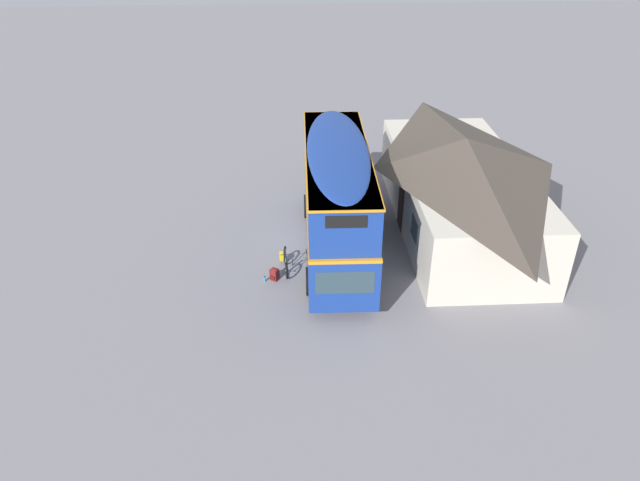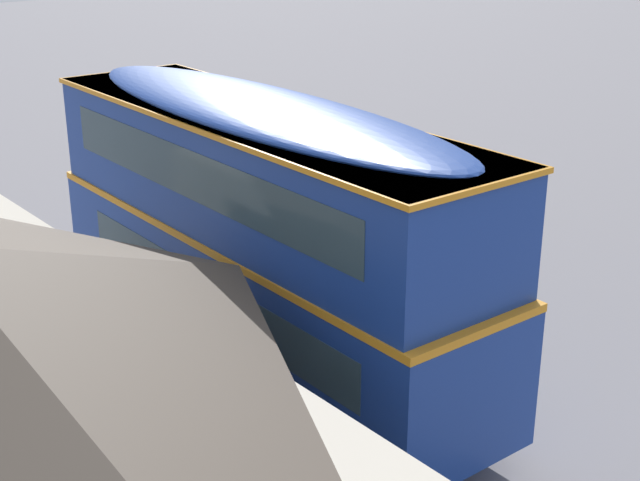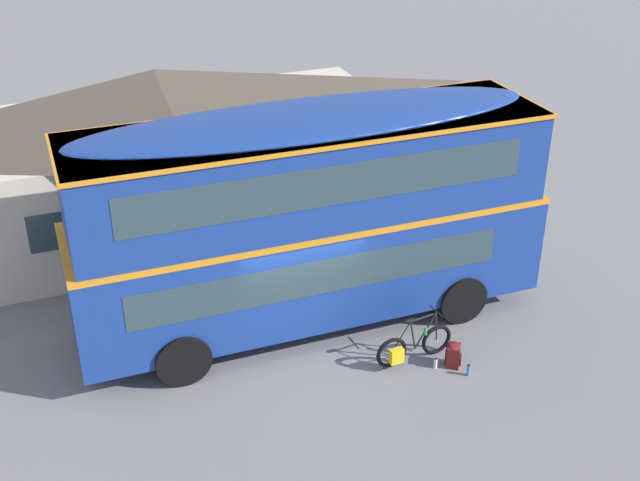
% 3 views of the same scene
% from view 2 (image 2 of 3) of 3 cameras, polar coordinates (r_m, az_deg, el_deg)
% --- Properties ---
extents(ground_plane, '(120.00, 120.00, 0.00)m').
position_cam_2_polar(ground_plane, '(16.21, 0.08, -7.83)').
color(ground_plane, slate).
extents(double_decker_bus, '(9.91, 2.87, 4.79)m').
position_cam_2_polar(double_decker_bus, '(15.12, -3.73, 0.93)').
color(double_decker_bus, black).
rests_on(double_decker_bus, ground).
extents(touring_bicycle, '(1.73, 0.51, 1.06)m').
position_cam_2_polar(touring_bicycle, '(18.18, -0.46, -3.20)').
color(touring_bicycle, black).
rests_on(touring_bicycle, ground).
extents(backpack_on_ground, '(0.39, 0.40, 0.53)m').
position_cam_2_polar(backpack_on_ground, '(18.97, -0.77, -2.47)').
color(backpack_on_ground, maroon).
rests_on(backpack_on_ground, ground).
extents(water_bottle_blue_sports, '(0.08, 0.08, 0.25)m').
position_cam_2_polar(water_bottle_blue_sports, '(19.35, -0.08, -2.48)').
color(water_bottle_blue_sports, '#338CBF').
rests_on(water_bottle_blue_sports, ground).
extents(water_bottle_clear_plastic, '(0.07, 0.07, 0.24)m').
position_cam_2_polar(water_bottle_clear_plastic, '(18.75, -0.22, -3.31)').
color(water_bottle_clear_plastic, silver).
rests_on(water_bottle_clear_plastic, ground).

